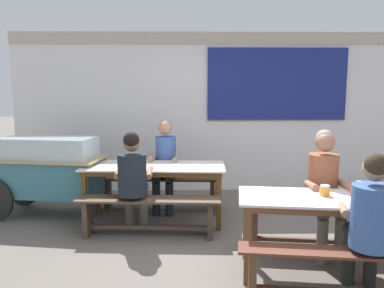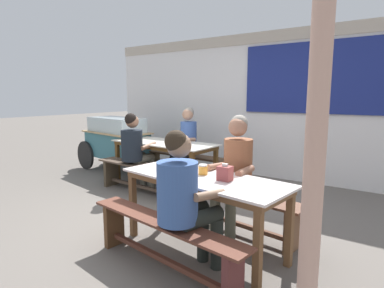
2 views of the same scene
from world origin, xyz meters
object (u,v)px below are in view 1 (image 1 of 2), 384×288
Objects in this scene: dining_table_far at (154,171)px; dining_table_near at (331,206)px; bench_near_back at (318,223)px; person_near_front at (370,219)px; person_left_back_turned at (133,176)px; tissue_box at (359,190)px; person_center_facing at (165,160)px; bench_near_front at (345,271)px; condiment_jar at (325,191)px; person_right_near_table at (325,185)px; food_cart at (48,168)px; bench_far_front at (149,211)px; bench_far_back at (160,187)px.

dining_table_far is 2.31m from dining_table_near.
bench_near_back is 1.28× the size of person_near_front.
person_near_front is 1.01× the size of person_left_back_turned.
person_center_facing is at bearing 133.15° from tissue_box.
dining_table_far is 2.51m from tissue_box.
bench_near_back is at bearing 82.41° from bench_near_front.
condiment_jar is (-0.05, 0.06, 0.13)m from dining_table_near.
person_right_near_table is 1.06× the size of person_left_back_turned.
food_cart is (-1.47, 0.28, -0.02)m from dining_table_far.
bench_far_front is at bearing -93.15° from dining_table_far.
bench_far_front is 2.43m from person_near_front.
person_right_near_table is at bearing 80.27° from bench_near_front.
bench_near_front is at bearing -92.43° from condiment_jar.
person_center_facing is at bearing 81.62° from bench_far_front.
person_center_facing is (1.59, 0.18, 0.08)m from food_cart.
condiment_jar is (3.18, -1.73, 0.14)m from food_cart.
dining_table_far is 0.98× the size of food_cart.
food_cart is 1.44× the size of person_center_facing.
bench_near_back is at bearing -40.36° from person_center_facing.
dining_table_near reaches higher than bench_far_back.
tissue_box is (1.96, -2.07, 0.50)m from bench_far_back.
tissue_box is (0.14, -0.48, 0.07)m from person_right_near_table.
person_center_facing is at bearing 6.57° from food_cart.
tissue_box is at bearing -73.78° from person_right_near_table.
dining_table_far is 2.13m from person_right_near_table.
bench_near_front is 2.99m from person_center_facing.
bench_near_back is 16.10× the size of condiment_jar.
dining_table_far is 2.24m from condiment_jar.
person_near_front is 0.96× the size of person_center_facing.
person_center_facing reaches higher than condiment_jar.
person_right_near_table is at bearing -41.18° from bench_far_back.
person_near_front is at bearing -36.49° from person_left_back_turned.
dining_table_far is 0.48m from person_center_facing.
dining_table_far is 0.65m from bench_far_front.
person_center_facing reaches higher than bench_far_back.
person_near_front is 7.97× the size of tissue_box.
person_left_back_turned reaches higher than bench_far_front.
person_center_facing reaches higher than bench_near_back.
dining_table_near is at bearing -50.53° from person_center_facing.
food_cart is at bearing 143.52° from bench_near_front.
person_center_facing is (-1.63, 1.98, 0.07)m from dining_table_near.
person_left_back_turned is 2.45m from tissue_box.
food_cart reaches higher than bench_far_back.
bench_far_front is 1.36× the size of person_near_front.
tissue_box is at bearing 59.07° from bench_near_front.
food_cart is at bearing 152.38° from tissue_box.
bench_far_back is 2.65m from condiment_jar.
bench_far_back is at bearing 125.98° from person_near_front.
bench_near_back is 1.23× the size of person_center_facing.
food_cart is 3.62m from condiment_jar.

